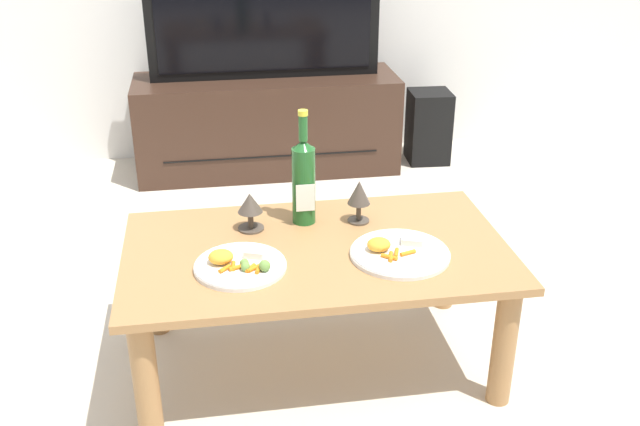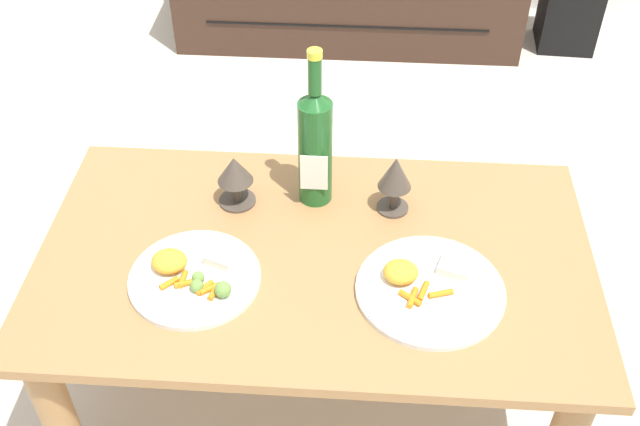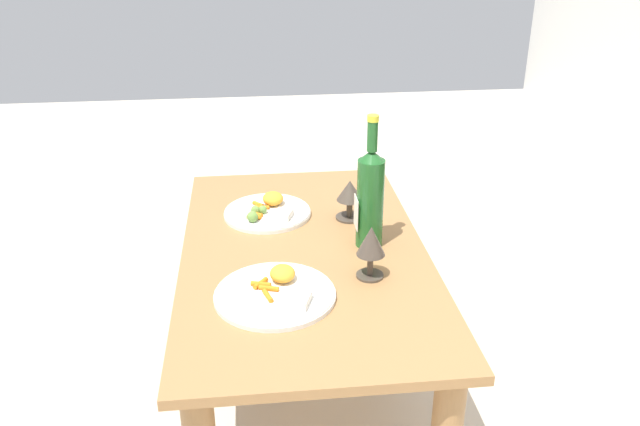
# 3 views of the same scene
# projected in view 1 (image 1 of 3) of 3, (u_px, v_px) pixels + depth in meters

# --- Properties ---
(ground_plane) EXTENTS (6.40, 6.40, 0.00)m
(ground_plane) POSITION_uv_depth(u_px,v_px,m) (317.00, 362.00, 2.37)
(ground_plane) COLOR beige
(dining_table) EXTENTS (1.15, 0.67, 0.42)m
(dining_table) POSITION_uv_depth(u_px,v_px,m) (317.00, 269.00, 2.22)
(dining_table) COLOR #9E7042
(dining_table) RESTS_ON ground_plane
(tv_stand) EXTENTS (1.34, 0.44, 0.49)m
(tv_stand) POSITION_uv_depth(u_px,v_px,m) (267.00, 124.00, 3.79)
(tv_stand) COLOR #382319
(tv_stand) RESTS_ON ground_plane
(tv_screen) EXTENTS (1.15, 0.05, 0.52)m
(tv_screen) POSITION_uv_depth(u_px,v_px,m) (264.00, 26.00, 3.57)
(tv_screen) COLOR black
(tv_screen) RESTS_ON tv_stand
(floor_speaker) EXTENTS (0.22, 0.22, 0.38)m
(floor_speaker) POSITION_uv_depth(u_px,v_px,m) (428.00, 127.00, 3.91)
(floor_speaker) COLOR black
(floor_speaker) RESTS_ON ground_plane
(wine_bottle) EXTENTS (0.07, 0.08, 0.37)m
(wine_bottle) POSITION_uv_depth(u_px,v_px,m) (304.00, 179.00, 2.28)
(wine_bottle) COLOR #1E5923
(wine_bottle) RESTS_ON dining_table
(goblet_left) EXTENTS (0.08, 0.08, 0.12)m
(goblet_left) POSITION_uv_depth(u_px,v_px,m) (250.00, 206.00, 2.26)
(goblet_left) COLOR #473D33
(goblet_left) RESTS_ON dining_table
(goblet_right) EXTENTS (0.07, 0.07, 0.14)m
(goblet_right) POSITION_uv_depth(u_px,v_px,m) (359.00, 195.00, 2.30)
(goblet_right) COLOR #473D33
(goblet_right) RESTS_ON dining_table
(dinner_plate_left) EXTENTS (0.26, 0.26, 0.05)m
(dinner_plate_left) POSITION_uv_depth(u_px,v_px,m) (239.00, 264.00, 2.07)
(dinner_plate_left) COLOR white
(dinner_plate_left) RESTS_ON dining_table
(dinner_plate_right) EXTENTS (0.29, 0.29, 0.05)m
(dinner_plate_right) POSITION_uv_depth(u_px,v_px,m) (398.00, 252.00, 2.13)
(dinner_plate_right) COLOR white
(dinner_plate_right) RESTS_ON dining_table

